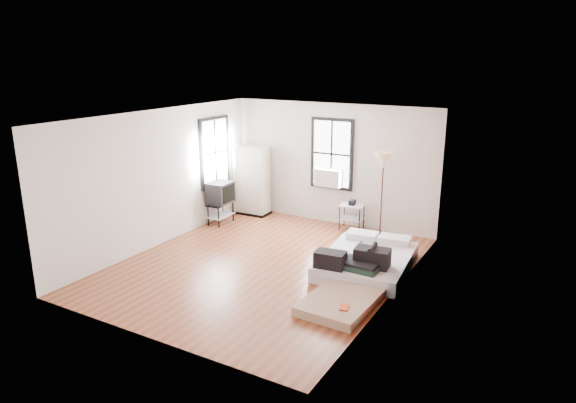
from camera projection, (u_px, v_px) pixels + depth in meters
The scene contains 8 objects.
ground at pixel (264, 265), 9.72m from camera, with size 6.00×6.00×0.00m, color brown.
room_shell at pixel (284, 173), 9.43m from camera, with size 5.02×6.02×2.80m.
mattress_main at pixel (366, 260), 9.50m from camera, with size 1.73×2.22×0.66m.
mattress_bare at pixel (351, 289), 8.44m from camera, with size 1.07×1.93×0.41m.
wardrobe at pixel (252, 181), 12.65m from camera, with size 0.87×0.51×1.70m.
side_table at pixel (352, 210), 11.56m from camera, with size 0.57×0.47×0.69m.
floor_lamp at pixel (383, 164), 10.85m from camera, with size 0.40×0.40×1.87m.
tv_stand at pixel (220, 194), 11.93m from camera, with size 0.51×0.71×0.99m.
Camera 1 is at (4.84, -7.61, 3.84)m, focal length 32.00 mm.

